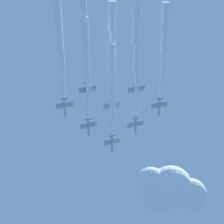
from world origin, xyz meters
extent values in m
cylinder|color=#9EA3AD|center=(-6.43, -14.56, 147.11)|extent=(4.88, 8.82, 1.42)
cone|color=#1959A5|center=(-8.44, -19.20, 147.11)|extent=(1.76, 1.73, 1.35)
cylinder|color=black|center=(-4.55, -10.20, 147.11)|extent=(1.22, 0.97, 1.07)
ellipsoid|color=black|center=(-7.06, -16.45, 147.55)|extent=(1.63, 2.12, 0.91)
cube|color=#9EA3AD|center=(-6.23, -14.06, 147.07)|extent=(8.31, 5.61, 3.16)
cube|color=#1959A5|center=(-2.91, -15.50, 145.75)|extent=(1.55, 2.38, 0.35)
cube|color=#1959A5|center=(-9.51, -12.65, 148.52)|extent=(1.55, 2.38, 0.35)
cube|color=#9EA3AD|center=(-4.93, -11.09, 147.11)|extent=(3.21, 2.21, 1.25)
cube|color=#1959A5|center=(-4.62, -11.23, 148.00)|extent=(1.29, 1.60, 1.82)
cylinder|color=white|center=(-2.22, -4.84, 147.11)|extent=(6.73, 12.43, 1.81)
cylinder|color=white|center=(1.93, 5.46, 147.22)|extent=(7.56, 12.79, 2.72)
cylinder|color=white|center=(6.69, 15.49, 147.07)|extent=(8.39, 13.15, 3.62)
cylinder|color=white|center=(11.47, 25.51, 146.91)|extent=(9.22, 13.51, 4.53)
cylinder|color=#9EA3AD|center=(7.65, -10.84, 147.17)|extent=(4.92, 8.82, 1.44)
cone|color=#1959A5|center=(5.62, -15.46, 147.17)|extent=(1.77, 1.74, 1.37)
cylinder|color=black|center=(9.55, -6.48, 147.17)|extent=(1.23, 0.98, 1.08)
ellipsoid|color=black|center=(7.02, -12.72, 147.60)|extent=(1.64, 2.13, 0.92)
cube|color=#9EA3AD|center=(7.85, -10.33, 147.12)|extent=(8.23, 5.60, 3.37)
cube|color=#1959A5|center=(11.13, -11.77, 145.70)|extent=(1.55, 2.38, 0.36)
cube|color=#1959A5|center=(4.61, -8.92, 148.67)|extent=(1.55, 2.38, 0.36)
cube|color=#9EA3AD|center=(9.16, -7.37, 147.17)|extent=(3.18, 2.21, 1.33)
cube|color=#1959A5|center=(9.50, -7.52, 148.04)|extent=(1.33, 1.62, 1.80)
cylinder|color=white|center=(12.02, -0.83, 147.17)|extent=(7.09, 13.11, 1.83)
cylinder|color=white|center=(16.47, 10.05, 147.28)|extent=(7.93, 13.48, 2.75)
cylinder|color=white|center=(21.53, 20.66, 147.12)|extent=(8.77, 13.84, 3.66)
cylinder|color=white|center=(26.60, 31.25, 146.95)|extent=(9.60, 14.21, 4.58)
cylinder|color=#9EA3AD|center=(-13.16, -1.65, 148.31)|extent=(4.99, 8.78, 1.41)
cone|color=#1959A5|center=(-15.24, -6.25, 148.31)|extent=(1.76, 1.74, 1.34)
cylinder|color=black|center=(-11.20, 2.68, 148.31)|extent=(1.21, 0.98, 1.06)
ellipsoid|color=black|center=(-13.83, -3.52, 148.75)|extent=(1.65, 2.12, 0.90)
cube|color=#9EA3AD|center=(-12.95, -1.15, 148.26)|extent=(8.35, 5.74, 2.99)
cube|color=#1959A5|center=(-9.63, -2.65, 147.01)|extent=(1.58, 2.38, 0.33)
cube|color=#1959A5|center=(-16.23, 0.33, 149.64)|extent=(1.58, 2.38, 0.33)
cube|color=#9EA3AD|center=(-11.60, 1.80, 148.31)|extent=(3.23, 2.26, 1.18)
cube|color=#1959A5|center=(-11.31, 1.66, 149.20)|extent=(1.27, 1.59, 1.83)
cylinder|color=white|center=(-8.54, 8.56, 148.31)|extent=(7.46, 13.63, 1.79)
cylinder|color=white|center=(-3.73, 19.88, 148.41)|extent=(8.28, 14.00, 2.69)
cylinder|color=white|center=(1.70, 30.92, 148.27)|extent=(9.10, 14.36, 3.59)
cylinder|color=white|center=(7.14, 41.96, 148.12)|extent=(9.91, 14.73, 4.48)
cylinder|color=#9EA3AD|center=(0.92, 2.08, 150.13)|extent=(4.81, 8.84, 1.41)
cone|color=#1959A5|center=(-1.05, -2.57, 150.13)|extent=(1.74, 1.72, 1.34)
cylinder|color=black|center=(2.77, 6.45, 150.13)|extent=(1.21, 0.96, 1.06)
ellipsoid|color=black|center=(0.29, 0.20, 150.57)|extent=(1.61, 2.12, 0.90)
cube|color=#9EA3AD|center=(1.11, 2.58, 150.09)|extent=(8.37, 5.59, 2.98)
cube|color=#1959A5|center=(4.47, 1.16, 148.84)|extent=(1.54, 2.39, 0.33)
cube|color=#1959A5|center=(-2.20, 3.99, 151.46)|extent=(1.54, 2.39, 0.33)
cube|color=#9EA3AD|center=(2.39, 5.56, 150.13)|extent=(3.23, 2.20, 1.18)
cube|color=#1959A5|center=(2.69, 5.43, 151.03)|extent=(1.24, 1.58, 1.83)
cylinder|color=white|center=(5.03, 11.78, 150.13)|extent=(6.57, 12.31, 1.79)
cylinder|color=white|center=(9.06, 21.98, 150.23)|extent=(7.40, 12.66, 2.69)
cylinder|color=white|center=(13.69, 31.93, 150.09)|extent=(8.22, 13.01, 3.58)
cylinder|color=white|center=(18.36, 41.87, 149.94)|extent=(9.05, 13.36, 4.48)
cylinder|color=#9EA3AD|center=(21.72, -7.11, 150.66)|extent=(4.95, 8.80, 1.42)
cone|color=#1959A5|center=(19.68, -11.72, 150.66)|extent=(1.76, 1.74, 1.35)
cylinder|color=black|center=(23.65, -2.77, 150.66)|extent=(1.22, 0.98, 1.07)
ellipsoid|color=black|center=(21.08, -8.99, 151.10)|extent=(1.64, 2.12, 0.91)
cube|color=#9EA3AD|center=(21.93, -6.61, 150.62)|extent=(8.29, 5.66, 3.19)
cube|color=#1959A5|center=(25.23, -8.07, 149.28)|extent=(1.56, 2.38, 0.35)
cube|color=#1959A5|center=(18.67, -5.16, 152.08)|extent=(1.56, 2.38, 0.35)
cube|color=#9EA3AD|center=(23.26, -3.65, 150.66)|extent=(3.20, 2.23, 1.26)
cube|color=#1959A5|center=(23.57, -3.79, 151.55)|extent=(1.30, 1.61, 1.81)
cylinder|color=white|center=(26.10, 2.75, 150.66)|extent=(7.01, 12.79, 1.81)
cylinder|color=white|center=(30.50, 13.35, 150.77)|extent=(7.84, 13.16, 2.72)
cylinder|color=white|center=(35.51, 23.68, 150.62)|extent=(8.67, 13.53, 3.63)
cylinder|color=white|center=(40.54, 34.00, 150.46)|extent=(9.50, 13.90, 4.53)
cylinder|color=#9EA3AD|center=(-19.89, 11.27, 150.71)|extent=(4.81, 8.84, 1.41)
cone|color=#1959A5|center=(-21.86, 6.62, 150.71)|extent=(1.74, 1.72, 1.34)
cylinder|color=black|center=(-18.03, 15.64, 150.71)|extent=(1.21, 0.96, 1.06)
ellipsoid|color=black|center=(-20.51, 9.38, 151.15)|extent=(1.61, 2.12, 0.90)
cube|color=#9EA3AD|center=(-19.69, 11.77, 150.66)|extent=(8.37, 5.59, 2.98)
cube|color=#1959A5|center=(-16.34, 10.35, 149.42)|extent=(1.54, 2.39, 0.33)
cube|color=#1959A5|center=(-23.00, 13.18, 152.04)|extent=(1.54, 2.39, 0.33)
cube|color=#9EA3AD|center=(-18.41, 14.75, 150.71)|extent=(3.23, 2.20, 1.18)
cube|color=#1959A5|center=(-18.11, 14.62, 151.60)|extent=(1.24, 1.58, 1.83)
cylinder|color=white|center=(-15.80, 20.90, 150.71)|extent=(6.51, 12.16, 1.79)
cylinder|color=white|center=(-11.84, 30.97, 150.81)|extent=(7.33, 12.51, 2.69)
cylinder|color=white|center=(-7.26, 40.79, 150.67)|extent=(8.16, 12.86, 3.58)
cylinder|color=white|center=(-2.65, 50.59, 150.52)|extent=(8.98, 13.21, 4.48)
cylinder|color=#9EA3AD|center=(15.00, 5.81, 148.64)|extent=(5.04, 8.79, 1.44)
cone|color=#1959A5|center=(12.91, 1.21, 148.64)|extent=(1.78, 1.75, 1.37)
cylinder|color=black|center=(16.96, 10.13, 148.64)|extent=(1.23, 0.99, 1.08)
ellipsoid|color=black|center=(14.34, 3.93, 149.07)|extent=(1.66, 2.13, 0.92)
cube|color=#9EA3AD|center=(15.20, 6.31, 148.59)|extent=(8.22, 5.69, 3.37)
cube|color=#1959A5|center=(18.46, 4.83, 147.17)|extent=(1.58, 2.38, 0.36)
cube|color=#1959A5|center=(11.99, 7.77, 150.14)|extent=(1.58, 2.38, 0.36)
cube|color=#9EA3AD|center=(16.56, 9.25, 148.64)|extent=(3.18, 2.24, 1.33)
cube|color=#1959A5|center=(16.90, 9.10, 149.51)|extent=(1.35, 1.62, 1.80)
cylinder|color=white|center=(19.45, 15.60, 148.64)|extent=(7.10, 12.70, 1.83)
cylinder|color=white|center=(23.93, 26.10, 148.75)|extent=(7.93, 13.08, 2.75)
cylinder|color=white|center=(29.00, 36.33, 148.59)|extent=(8.77, 13.46, 3.66)
cylinder|color=#9EA3AD|center=(-5.81, 15.00, 148.88)|extent=(4.94, 8.82, 1.44)
cone|color=#1959A5|center=(-7.84, 10.37, 148.88)|extent=(1.77, 1.74, 1.37)
cylinder|color=black|center=(-3.89, 19.34, 148.88)|extent=(1.23, 0.98, 1.08)
ellipsoid|color=black|center=(-6.44, 13.11, 149.31)|extent=(1.65, 2.13, 0.92)
cube|color=#9EA3AD|center=(-5.61, 15.50, 148.84)|extent=(8.24, 5.62, 3.34)
cube|color=#1959A5|center=(-2.33, 14.05, 147.43)|extent=(1.55, 2.38, 0.36)
cube|color=#1959A5|center=(-8.84, 16.92, 150.37)|extent=(1.55, 2.38, 0.36)
cube|color=#9EA3AD|center=(-4.29, 18.46, 148.88)|extent=(3.18, 2.21, 1.32)
cube|color=#1959A5|center=(-3.95, 18.31, 149.76)|extent=(1.33, 1.62, 1.80)
cylinder|color=white|center=(-1.59, 24.59, 148.88)|extent=(6.71, 12.17, 1.83)
cylinder|color=white|center=(2.54, 34.64, 148.99)|extent=(7.54, 12.54, 2.74)
cylinder|color=white|center=(7.26, 44.43, 148.84)|extent=(8.38, 12.91, 3.66)
sphere|color=white|center=(-40.87, -20.86, 137.33)|extent=(21.07, 21.07, 21.07)
sphere|color=white|center=(-50.66, -19.61, 135.03)|extent=(15.80, 15.80, 15.80)
sphere|color=white|center=(-30.65, -22.32, 137.50)|extent=(14.75, 14.75, 14.75)
sphere|color=white|center=(-38.62, -31.56, 137.78)|extent=(13.70, 13.70, 13.70)
sphere|color=white|center=(-38.94, -20.30, 141.72)|extent=(11.59, 11.59, 11.59)
camera|label=1|loc=(35.32, 80.45, -26.66)|focal=65.93mm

